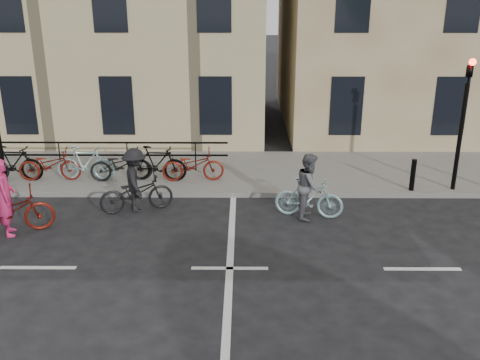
{
  "coord_description": "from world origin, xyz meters",
  "views": [
    {
      "loc": [
        0.29,
        -9.83,
        5.48
      ],
      "look_at": [
        0.2,
        2.39,
        1.1
      ],
      "focal_mm": 40.0,
      "sensor_mm": 36.0,
      "label": 1
    }
  ],
  "objects_px": {
    "traffic_light": "(464,109)",
    "cyclist_grey": "(309,192)",
    "cyclist_pink": "(7,209)",
    "cyclist_dark": "(136,187)"
  },
  "relations": [
    {
      "from": "cyclist_pink",
      "to": "cyclist_grey",
      "type": "relative_size",
      "value": 1.24
    },
    {
      "from": "cyclist_grey",
      "to": "cyclist_dark",
      "type": "distance_m",
      "value": 4.45
    },
    {
      "from": "cyclist_pink",
      "to": "cyclist_dark",
      "type": "xyz_separation_m",
      "value": [
        2.75,
        1.43,
        0.02
      ]
    },
    {
      "from": "traffic_light",
      "to": "cyclist_dark",
      "type": "xyz_separation_m",
      "value": [
        -8.7,
        -1.27,
        -1.79
      ]
    },
    {
      "from": "cyclist_dark",
      "to": "traffic_light",
      "type": "bearing_deg",
      "value": -100.72
    },
    {
      "from": "traffic_light",
      "to": "cyclist_grey",
      "type": "height_order",
      "value": "traffic_light"
    },
    {
      "from": "cyclist_pink",
      "to": "cyclist_dark",
      "type": "distance_m",
      "value": 3.09
    },
    {
      "from": "cyclist_pink",
      "to": "cyclist_dark",
      "type": "relative_size",
      "value": 1.11
    },
    {
      "from": "traffic_light",
      "to": "cyclist_pink",
      "type": "relative_size",
      "value": 1.76
    },
    {
      "from": "cyclist_grey",
      "to": "cyclist_dark",
      "type": "height_order",
      "value": "cyclist_dark"
    }
  ]
}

